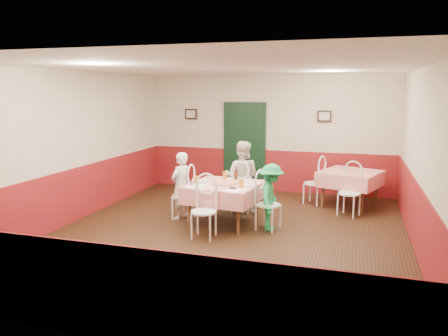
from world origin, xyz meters
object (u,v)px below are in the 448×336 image
(glass_c, at_px, (225,175))
(diner_right, at_px, (271,197))
(chair_second_a, at_px, (314,183))
(glass_a, at_px, (197,181))
(diner_far, at_px, (242,177))
(second_table, at_px, (350,189))
(pizza, at_px, (224,183))
(diner_left, at_px, (181,186))
(glass_b, at_px, (241,183))
(wallet, at_px, (233,188))
(chair_near, at_px, (204,212))
(chair_second_b, at_px, (349,193))
(chair_far, at_px, (241,191))
(main_table, at_px, (224,204))
(chair_right, at_px, (268,205))
(chair_left, at_px, (183,196))

(glass_c, height_order, diner_right, diner_right)
(chair_second_a, bearing_deg, glass_a, -20.34)
(diner_far, bearing_deg, second_table, -155.73)
(pizza, distance_m, diner_left, 0.93)
(diner_left, relative_size, diner_far, 0.89)
(glass_a, height_order, diner_left, diner_left)
(diner_right, bearing_deg, pizza, 83.06)
(second_table, height_order, glass_b, glass_b)
(diner_far, bearing_deg, wallet, 94.44)
(chair_near, bearing_deg, glass_c, 89.43)
(chair_second_b, distance_m, wallet, 2.51)
(chair_second_b, relative_size, pizza, 2.14)
(diner_far, bearing_deg, diner_left, 35.35)
(chair_near, height_order, diner_right, diner_right)
(second_table, relative_size, diner_right, 0.95)
(second_table, height_order, chair_second_b, chair_second_b)
(chair_far, height_order, chair_second_b, same)
(diner_left, bearing_deg, main_table, 101.77)
(chair_near, relative_size, diner_left, 0.70)
(second_table, xyz_separation_m, glass_b, (-1.80, -2.21, 0.46))
(chair_right, relative_size, chair_far, 1.00)
(chair_far, bearing_deg, diner_right, 122.68)
(chair_second_a, height_order, chair_second_b, same)
(second_table, distance_m, chair_left, 3.57)
(chair_right, distance_m, diner_far, 1.27)
(chair_second_a, height_order, wallet, chair_second_a)
(second_table, xyz_separation_m, glass_c, (-2.30, -1.55, 0.46))
(chair_left, distance_m, glass_c, 0.89)
(pizza, height_order, glass_a, glass_a)
(chair_right, relative_size, pizza, 2.14)
(wallet, bearing_deg, chair_right, 30.78)
(glass_a, distance_m, glass_c, 0.73)
(glass_b, bearing_deg, wallet, -133.74)
(chair_right, bearing_deg, glass_a, 111.92)
(pizza, bearing_deg, diner_far, 85.04)
(glass_c, xyz_separation_m, wallet, (0.38, -0.78, -0.06))
(glass_c, bearing_deg, diner_right, -27.54)
(chair_far, height_order, diner_right, diner_right)
(main_table, distance_m, chair_left, 0.85)
(pizza, xyz_separation_m, wallet, (0.25, -0.32, -0.00))
(second_table, height_order, chair_near, chair_near)
(chair_far, xyz_separation_m, wallet, (0.17, -1.20, 0.32))
(pizza, height_order, wallet, pizza)
(chair_near, xyz_separation_m, glass_b, (0.48, 0.61, 0.39))
(chair_second_b, distance_m, diner_left, 3.28)
(chair_near, height_order, glass_b, glass_b)
(glass_a, height_order, glass_c, glass_a)
(chair_second_b, bearing_deg, diner_right, -114.06)
(chair_second_a, bearing_deg, chair_right, 4.22)
(second_table, relative_size, chair_second_a, 1.24)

